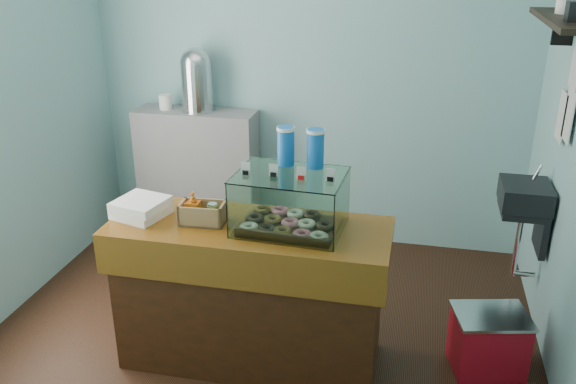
% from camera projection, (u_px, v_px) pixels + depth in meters
% --- Properties ---
extents(ground, '(3.50, 3.50, 0.00)m').
position_uv_depth(ground, '(263.00, 333.00, 4.00)').
color(ground, black).
rests_on(ground, ground).
extents(room_shell, '(3.54, 3.04, 2.82)m').
position_uv_depth(room_shell, '(263.00, 74.00, 3.34)').
color(room_shell, '#81BABD').
rests_on(room_shell, ground).
extents(counter, '(1.60, 0.60, 0.90)m').
position_uv_depth(counter, '(250.00, 293.00, 3.59)').
color(counter, '#441E0D').
rests_on(counter, ground).
extents(back_shelf, '(1.00, 0.32, 1.10)m').
position_uv_depth(back_shelf, '(198.00, 174.00, 5.16)').
color(back_shelf, gray).
rests_on(back_shelf, ground).
extents(display_case, '(0.61, 0.46, 0.54)m').
position_uv_depth(display_case, '(292.00, 198.00, 3.35)').
color(display_case, '#382010').
rests_on(display_case, counter).
extents(condiment_crate, '(0.26, 0.17, 0.18)m').
position_uv_depth(condiment_crate, '(201.00, 212.00, 3.43)').
color(condiment_crate, '#A37E51').
rests_on(condiment_crate, counter).
extents(pastry_boxes, '(0.33, 0.33, 0.11)m').
position_uv_depth(pastry_boxes, '(141.00, 208.00, 3.52)').
color(pastry_boxes, white).
rests_on(pastry_boxes, counter).
extents(coffee_urn, '(0.28, 0.28, 0.51)m').
position_uv_depth(coffee_urn, '(197.00, 78.00, 4.83)').
color(coffee_urn, silver).
rests_on(coffee_urn, back_shelf).
extents(red_cooler, '(0.49, 0.41, 0.37)m').
position_uv_depth(red_cooler, '(488.00, 341.00, 3.61)').
color(red_cooler, red).
rests_on(red_cooler, ground).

